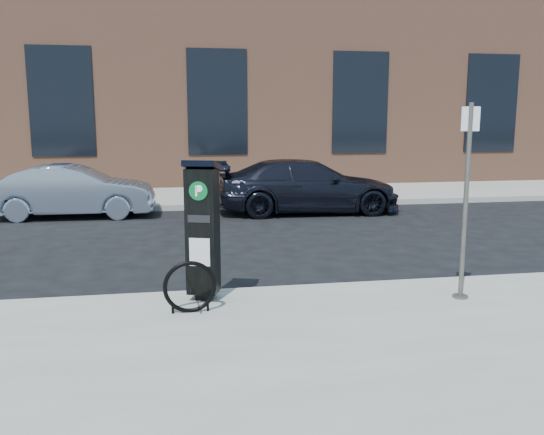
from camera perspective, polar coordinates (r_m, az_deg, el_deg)
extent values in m
plane|color=black|center=(8.24, 1.65, -7.84)|extent=(120.00, 120.00, 0.00)
cube|color=gray|center=(21.88, -5.74, 3.48)|extent=(60.00, 12.00, 0.15)
cube|color=#9E9B93|center=(8.20, 1.68, -7.38)|extent=(60.00, 0.12, 0.16)
cube|color=#9E9B93|center=(15.97, -4.13, 1.12)|extent=(60.00, 0.12, 0.16)
cube|color=#945C43|center=(24.78, -6.43, 13.31)|extent=(28.00, 10.00, 8.00)
cube|color=black|center=(19.97, -20.16, 10.73)|extent=(2.00, 0.06, 3.50)
cube|color=black|center=(19.74, -5.44, 11.30)|extent=(2.00, 0.06, 3.50)
cube|color=black|center=(20.75, 8.73, 11.16)|extent=(2.00, 0.06, 3.50)
cube|color=black|center=(22.83, 20.92, 10.51)|extent=(2.00, 0.06, 3.50)
cube|color=black|center=(7.70, -6.74, -7.65)|extent=(0.24, 0.24, 0.10)
cube|color=black|center=(7.49, -6.88, -1.35)|extent=(0.47, 0.44, 1.63)
cube|color=black|center=(7.37, -7.02, 5.16)|extent=(0.52, 0.49, 0.15)
cylinder|color=#064E20|center=(7.24, -7.32, 2.63)|extent=(0.23, 0.09, 0.24)
cube|color=white|center=(7.24, -7.32, 2.63)|extent=(0.08, 0.03, 0.13)
cube|color=silver|center=(7.38, -7.19, -3.43)|extent=(0.26, 0.09, 0.36)
cube|color=black|center=(7.29, -7.26, -0.13)|extent=(0.28, 0.10, 0.10)
cylinder|color=#4D4844|center=(8.10, 18.14, -7.44)|extent=(0.20, 0.20, 0.03)
cylinder|color=#4D4844|center=(7.83, 18.63, 1.39)|extent=(0.06, 0.06, 2.55)
cube|color=silver|center=(7.75, 19.08, 9.22)|extent=(0.22, 0.09, 0.31)
torus|color=black|center=(7.13, -8.14, -6.83)|extent=(0.66, 0.08, 0.65)
cylinder|color=black|center=(7.20, -9.81, -8.86)|extent=(0.03, 0.03, 0.13)
cylinder|color=black|center=(7.23, -6.38, -8.70)|extent=(0.03, 0.03, 0.13)
imported|color=gray|center=(15.40, -19.09, 2.48)|extent=(4.05, 1.50, 1.33)
imported|color=black|center=(15.30, 3.55, 3.12)|extent=(4.93, 2.16, 1.41)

